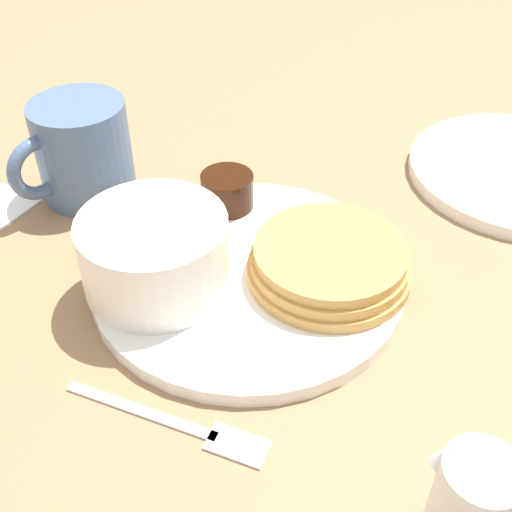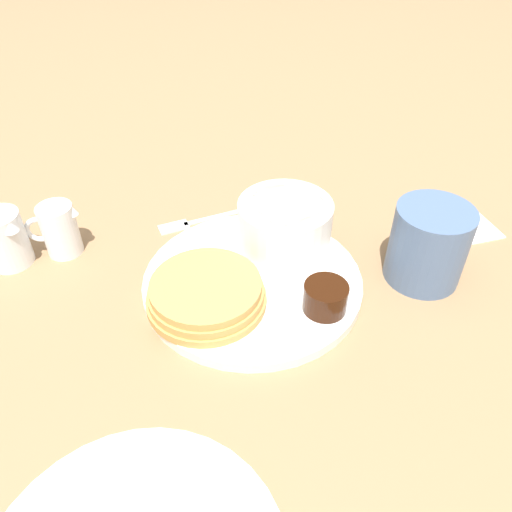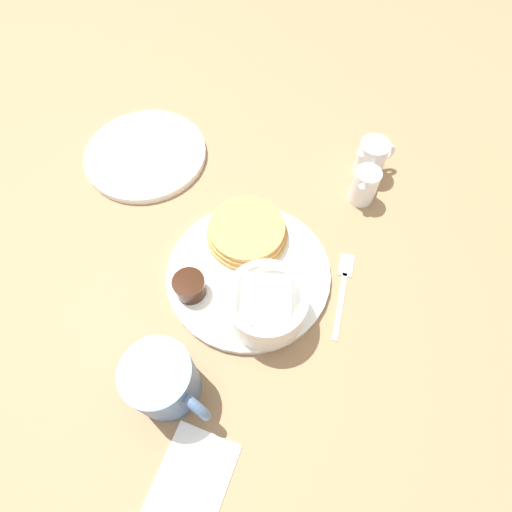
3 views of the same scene
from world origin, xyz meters
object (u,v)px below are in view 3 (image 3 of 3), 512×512
coffee_mug (164,382)px  creamer_pitcher_far (371,158)px  bowl (266,304)px  fork (343,284)px  plate (249,273)px  creamer_pitcher_near (365,185)px

coffee_mug → creamer_pitcher_far: coffee_mug is taller
bowl → fork: size_ratio=0.78×
plate → bowl: bearing=-132.1°
bowl → creamer_pitcher_near: (0.25, -0.05, -0.01)m
plate → bowl: bowl is taller
bowl → coffee_mug: coffee_mug is taller
fork → creamer_pitcher_near: bearing=11.7°
plate → bowl: 0.08m
bowl → coffee_mug: bearing=156.4°
plate → creamer_pitcher_far: 0.28m
plate → creamer_pitcher_near: creamer_pitcher_near is taller
fork → creamer_pitcher_far: bearing=11.0°
creamer_pitcher_near → bowl: bearing=169.8°
bowl → creamer_pitcher_near: 0.26m
plate → creamer_pitcher_near: size_ratio=3.66×
plate → fork: 0.14m
bowl → fork: bearing=-39.9°
coffee_mug → fork: bearing=-30.8°
creamer_pitcher_near → plate: bearing=155.3°
bowl → creamer_pitcher_far: (0.31, -0.04, -0.01)m
plate → bowl: (-0.05, -0.05, 0.04)m
coffee_mug → creamer_pitcher_near: 0.41m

